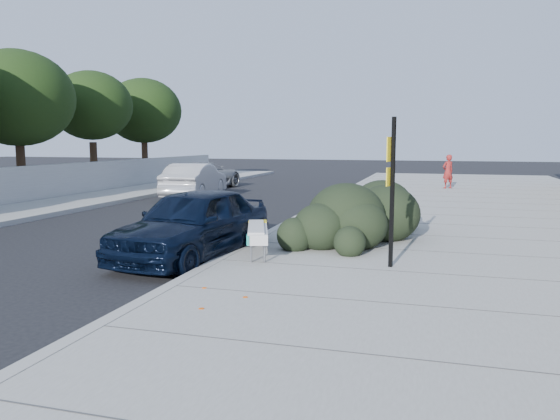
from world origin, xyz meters
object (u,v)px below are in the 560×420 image
Objects in this scene: sedan_navy at (193,223)px; suv_silver at (204,175)px; bench at (257,232)px; wagon_silver at (195,181)px; pedestrian at (448,172)px; bike_rack at (351,223)px; sign_post at (392,183)px.

suv_silver is (-6.70, 15.59, -0.06)m from sedan_navy.
wagon_silver reaches higher than bench.
sedan_navy is 0.97× the size of wagon_silver.
wagon_silver is at bearing -6.05° from pedestrian.
bike_rack is 17.27m from suv_silver.
sign_post is at bearing 3.95° from sedan_navy.
wagon_silver is (-5.20, 11.28, -0.00)m from sedan_navy.
suv_silver is at bearing -76.98° from wagon_silver.
bench is 1.41m from sedan_navy.
pedestrian is (5.40, 17.49, 0.22)m from sedan_navy.
pedestrian is at bearing 93.64° from bike_rack.
sedan_navy is at bearing 36.43° from pedestrian.
suv_silver is (-10.81, 15.86, -1.01)m from sign_post.
sign_post is at bearing 130.07° from suv_silver.
wagon_silver is at bearing 114.97° from suv_silver.
sedan_navy is 18.30m from pedestrian.
bike_rack is (1.72, 1.30, 0.08)m from bench.
bench is 0.72× the size of sign_post.
sedan_navy is 2.69× the size of pedestrian.
suv_silver reaches higher than bike_rack.
suv_silver is at bearing 120.90° from sedan_navy.
sign_post is (2.71, -0.36, 1.09)m from bench.
wagon_silver is at bearing 102.03° from bench.
bike_rack is 0.20× the size of wagon_silver.
pedestrian reaches higher than sedan_navy.
suv_silver is (-9.82, 14.20, 0.00)m from bike_rack.
sedan_navy is at bearing -144.29° from bike_rack.
sign_post reaches higher than suv_silver.
bench is 1.20× the size of pedestrian.
bench is 0.40× the size of suv_silver.
sedan_navy is 0.89× the size of suv_silver.
bike_rack is at bearing 130.46° from suv_silver.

